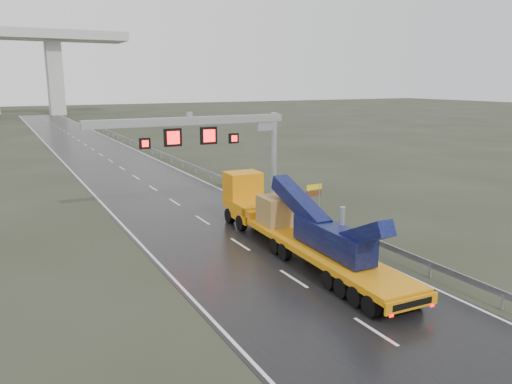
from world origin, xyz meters
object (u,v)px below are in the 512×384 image
exit_sign_pair (314,193)px  striped_barrier (282,205)px  heavy_haul_truck (287,221)px  sign_gantry (217,136)px

exit_sign_pair → striped_barrier: exit_sign_pair is taller
heavy_haul_truck → striped_barrier: heavy_haul_truck is taller
sign_gantry → exit_sign_pair: (5.72, -4.28, -4.02)m
sign_gantry → heavy_haul_truck: sign_gantry is taller
exit_sign_pair → striped_barrier: size_ratio=2.05×
sign_gantry → heavy_haul_truck: size_ratio=0.84×
sign_gantry → exit_sign_pair: bearing=-36.8°
heavy_haul_truck → exit_sign_pair: size_ratio=7.81×
striped_barrier → heavy_haul_truck: bearing=-135.4°
striped_barrier → sign_gantry: bearing=128.2°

